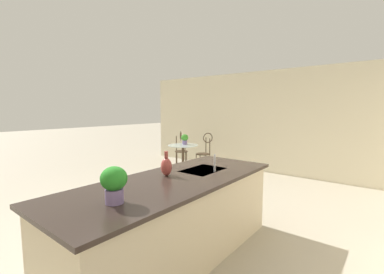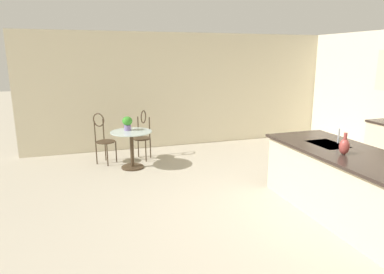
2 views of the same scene
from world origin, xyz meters
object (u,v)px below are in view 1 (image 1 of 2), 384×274
(bistro_table, at_px, (183,156))
(vase_on_counter, at_px, (166,166))
(potted_plant_on_table, at_px, (185,139))
(chair_near_window, at_px, (181,147))
(potted_plant_counter_far, at_px, (114,182))
(chair_by_island, at_px, (205,150))

(bistro_table, distance_m, vase_on_counter, 3.87)
(potted_plant_on_table, bearing_deg, bistro_table, 20.03)
(chair_near_window, relative_size, potted_plant_on_table, 3.78)
(potted_plant_on_table, relative_size, potted_plant_counter_far, 0.89)
(potted_plant_counter_far, xyz_separation_m, vase_on_counter, (-0.90, -0.28, -0.07))
(potted_plant_on_table, bearing_deg, chair_by_island, 140.01)
(chair_near_window, distance_m, chair_by_island, 0.82)
(chair_by_island, xyz_separation_m, potted_plant_on_table, (0.43, -0.36, 0.32))
(bistro_table, height_order, chair_by_island, chair_by_island)
(chair_by_island, xyz_separation_m, vase_on_counter, (3.60, 2.02, 0.46))
(chair_near_window, height_order, potted_plant_on_table, chair_near_window)
(chair_near_window, bearing_deg, potted_plant_on_table, 50.63)
(chair_near_window, bearing_deg, chair_by_island, 93.91)
(chair_by_island, distance_m, potted_plant_on_table, 0.65)
(potted_plant_on_table, xyz_separation_m, vase_on_counter, (3.17, 2.38, 0.13))
(chair_near_window, xyz_separation_m, chair_by_island, (-0.06, 0.82, 0.00))
(chair_by_island, bearing_deg, bistro_table, -29.13)
(chair_near_window, xyz_separation_m, potted_plant_counter_far, (4.44, 3.11, 0.52))
(potted_plant_on_table, relative_size, vase_on_counter, 0.96)
(bistro_table, distance_m, potted_plant_counter_far, 4.77)
(potted_plant_on_table, bearing_deg, potted_plant_counter_far, 33.13)
(chair_near_window, bearing_deg, potted_plant_counter_far, 35.00)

